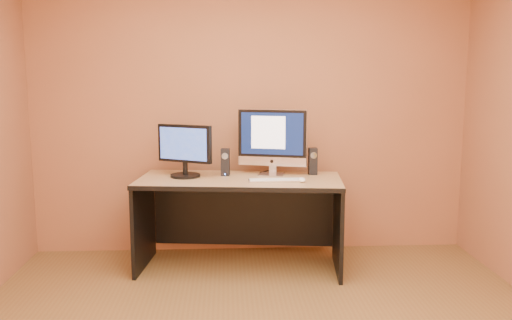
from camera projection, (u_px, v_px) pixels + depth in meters
name	position (u px, v px, depth m)	size (l,w,h in m)	color
walls	(268.00, 137.00, 2.99)	(4.00, 4.00, 2.60)	#965B3C
desk	(240.00, 224.00, 4.57)	(1.69, 0.74, 0.78)	#A68B53
imac	(272.00, 142.00, 4.62)	(0.60, 0.22, 0.58)	#B6B5BA
second_monitor	(185.00, 151.00, 4.55)	(0.51, 0.25, 0.44)	black
speaker_left	(225.00, 162.00, 4.63)	(0.07, 0.08, 0.23)	black
speaker_right	(313.00, 161.00, 4.67)	(0.07, 0.08, 0.23)	black
keyboard	(276.00, 180.00, 4.39)	(0.45, 0.12, 0.02)	#B7B8BC
mouse	(302.00, 180.00, 4.37)	(0.06, 0.11, 0.04)	white
cable_a	(276.00, 172.00, 4.77)	(0.01, 0.01, 0.23)	black
cable_b	(266.00, 171.00, 4.83)	(0.01, 0.01, 0.19)	black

